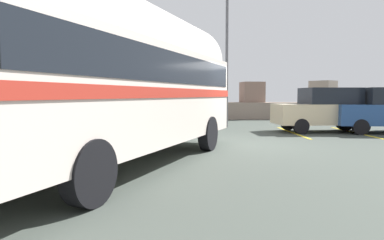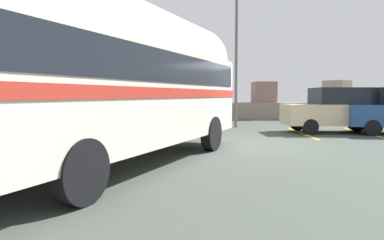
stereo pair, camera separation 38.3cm
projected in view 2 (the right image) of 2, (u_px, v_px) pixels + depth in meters
The scene contains 5 objects.
ground at pixel (245, 146), 10.53m from camera, with size 32.00×26.00×0.02m.
breakwater at pixel (230, 108), 22.21m from camera, with size 31.36×2.26×2.49m.
vintage_coach at pixel (123, 74), 7.52m from camera, with size 5.41×8.86×3.70m.
parked_car_nearest at pixel (336, 110), 14.12m from camera, with size 4.20×1.94×1.86m.
lamp_post at pixel (236, 55), 16.08m from camera, with size 0.44×0.94×6.16m.
Camera 2 is at (-1.22, -10.51, 1.58)m, focal length 31.86 mm.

